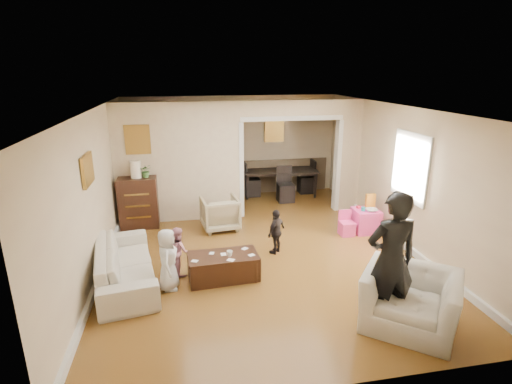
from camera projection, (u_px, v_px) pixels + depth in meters
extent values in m
plane|color=olive|center=(258.00, 248.00, 7.45)|extent=(7.00, 7.00, 0.00)
cube|color=beige|center=(180.00, 163.00, 8.50)|extent=(2.75, 0.18, 2.60)
cube|color=beige|center=(347.00, 156.00, 9.19)|extent=(0.55, 0.18, 2.60)
cube|color=beige|center=(292.00, 108.00, 8.61)|extent=(2.22, 0.18, 0.35)
cube|color=white|center=(411.00, 167.00, 7.09)|extent=(0.03, 0.95, 1.10)
cube|color=brown|center=(138.00, 140.00, 8.10)|extent=(0.45, 0.03, 0.55)
cube|color=brown|center=(88.00, 170.00, 5.87)|extent=(0.03, 0.55, 0.40)
cube|color=brown|center=(274.00, 130.00, 10.36)|extent=(0.45, 0.03, 0.55)
imported|color=beige|center=(125.00, 264.00, 6.19)|extent=(1.17, 2.23, 0.62)
imported|color=tan|center=(220.00, 213.00, 8.26)|extent=(0.82, 0.84, 0.69)
imported|color=beige|center=(410.00, 300.00, 5.10)|extent=(1.53, 1.51, 0.75)
cube|color=black|center=(139.00, 203.00, 8.31)|extent=(0.79, 0.44, 1.09)
cylinder|color=#FAEBCC|center=(136.00, 169.00, 8.09)|extent=(0.22, 0.22, 0.36)
imported|color=#3C672D|center=(146.00, 171.00, 8.14)|extent=(0.25, 0.21, 0.28)
cube|color=#341A10|center=(223.00, 267.00, 6.31)|extent=(1.13, 0.63, 0.41)
imported|color=silver|center=(230.00, 253.00, 6.21)|extent=(0.10, 0.10, 0.09)
cube|color=#FF439E|center=(366.00, 221.00, 8.15)|extent=(0.51, 0.51, 0.48)
cube|color=gold|center=(370.00, 201.00, 8.14)|extent=(0.20, 0.08, 0.30)
cylinder|color=#23B2B0|center=(363.00, 209.00, 8.00)|extent=(0.08, 0.08, 0.08)
cube|color=#B6162E|center=(359.00, 207.00, 8.16)|extent=(0.09, 0.08, 0.05)
imported|color=silver|center=(372.00, 210.00, 7.96)|extent=(0.23, 0.23, 0.06)
imported|color=black|center=(279.00, 181.00, 10.60)|extent=(2.09, 1.32, 0.69)
imported|color=black|center=(391.00, 261.00, 4.96)|extent=(0.68, 0.44, 1.85)
imported|color=silver|center=(168.00, 260.00, 5.94)|extent=(0.36, 0.50, 0.97)
imported|color=#CA7E8E|center=(178.00, 251.00, 6.41)|extent=(0.44, 0.48, 0.81)
imported|color=black|center=(276.00, 232.00, 7.14)|extent=(0.50, 0.49, 0.84)
cube|color=white|center=(231.00, 260.00, 6.09)|extent=(0.14, 0.13, 0.00)
cube|color=white|center=(223.00, 254.00, 6.27)|extent=(0.09, 0.11, 0.00)
cube|color=white|center=(195.00, 261.00, 6.05)|extent=(0.13, 0.12, 0.00)
cube|color=white|center=(212.00, 253.00, 6.31)|extent=(0.10, 0.11, 0.00)
cube|color=white|center=(251.00, 255.00, 6.24)|extent=(0.12, 0.11, 0.00)
cube|color=white|center=(245.00, 249.00, 6.47)|extent=(0.13, 0.13, 0.00)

